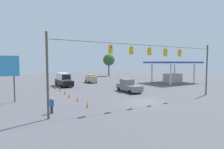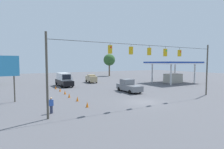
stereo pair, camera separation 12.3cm
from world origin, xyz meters
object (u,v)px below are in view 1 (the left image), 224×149
pickup_truck_grey_crossing_near (128,86)px  gas_station (173,67)px  traffic_cone_farthest (56,87)px  pedestrian (52,106)px  overhead_signal_span (149,62)px  traffic_cone_fifth (60,90)px  traffic_cone_fourth (65,92)px  pickup_truck_white_withflow_deep (65,78)px  traffic_cone_third (69,95)px  box_truck_black_withflow_far (64,80)px  traffic_cone_nearest (88,104)px  sedan_tan_oncoming_deep (91,78)px  traffic_cone_second (78,99)px  tree_horizon_right (109,60)px

pickup_truck_grey_crossing_near → gas_station: size_ratio=0.46×
traffic_cone_farthest → pedestrian: size_ratio=0.40×
overhead_signal_span → traffic_cone_fifth: overhead_signal_span is taller
pickup_truck_grey_crossing_near → traffic_cone_fourth: (10.06, -2.97, -0.66)m
pickup_truck_white_withflow_deep → traffic_cone_farthest: bearing=67.7°
pickup_truck_grey_crossing_near → traffic_cone_third: (10.22, -0.07, -0.66)m
box_truck_black_withflow_far → gas_station: gas_station is taller
pickup_truck_grey_crossing_near → traffic_cone_fifth: size_ratio=8.64×
pickup_truck_white_withflow_deep → traffic_cone_nearest: size_ratio=8.71×
overhead_signal_span → traffic_cone_nearest: size_ratio=37.08×
overhead_signal_span → sedan_tan_oncoming_deep: (-2.59, -23.94, -3.97)m
gas_station → pickup_truck_white_withflow_deep: bearing=-36.9°
pickup_truck_grey_crossing_near → pedestrian: 15.43m
traffic_cone_fifth → pedestrian: pedestrian is taller
traffic_cone_second → gas_station: gas_station is taller
overhead_signal_span → traffic_cone_nearest: overhead_signal_span is taller
traffic_cone_farthest → gas_station: gas_station is taller
traffic_cone_nearest → traffic_cone_fourth: (0.08, -9.21, 0.00)m
traffic_cone_fifth → sedan_tan_oncoming_deep: bearing=-135.7°
traffic_cone_third → pickup_truck_grey_crossing_near: bearing=179.6°
pickup_truck_white_withflow_deep → traffic_cone_second: 25.46m
traffic_cone_second → traffic_cone_nearest: bearing=89.7°
traffic_cone_fifth → tree_horizon_right: size_ratio=0.08×
sedan_tan_oncoming_deep → pedestrian: sedan_tan_oncoming_deep is taller
traffic_cone_farthest → gas_station: bearing=172.5°
traffic_cone_second → traffic_cone_fifth: 8.84m
traffic_cone_fifth → overhead_signal_span: bearing=116.9°
pickup_truck_white_withflow_deep → gas_station: 27.79m
traffic_cone_farthest → traffic_cone_nearest: bearing=90.7°
traffic_cone_farthest → tree_horizon_right: (-24.29, -23.32, 5.59)m
pickup_truck_grey_crossing_near → traffic_cone_nearest: 11.79m
pickup_truck_white_withflow_deep → tree_horizon_right: bearing=-151.4°
traffic_cone_fourth → traffic_cone_third: bearing=86.9°
traffic_cone_third → traffic_cone_fifth: bearing=-91.1°
box_truck_black_withflow_far → traffic_cone_second: 15.55m
traffic_cone_fifth → traffic_cone_farthest: (0.07, -3.11, 0.00)m
traffic_cone_second → traffic_cone_fifth: same height
sedan_tan_oncoming_deep → traffic_cone_farthest: (9.92, 6.49, -0.73)m
pickup_truck_grey_crossing_near → traffic_cone_farthest: 13.71m
traffic_cone_second → tree_horizon_right: size_ratio=0.08×
overhead_signal_span → pickup_truck_white_withflow_deep: 30.75m
traffic_cone_second → sedan_tan_oncoming_deep: bearing=-117.8°
traffic_cone_fourth → tree_horizon_right: (-24.18, -29.52, 5.59)m
traffic_cone_farthest → tree_horizon_right: bearing=-136.2°
sedan_tan_oncoming_deep → traffic_cone_fifth: (9.85, 9.60, -0.73)m
traffic_cone_farthest → gas_station: (-27.44, 3.61, 3.47)m
traffic_cone_fifth → pedestrian: bearing=73.4°
pickup_truck_white_withflow_deep → traffic_cone_fifth: bearing=71.9°
pickup_truck_grey_crossing_near → gas_station: bearing=-162.1°
pickup_truck_grey_crossing_near → traffic_cone_third: 10.24m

